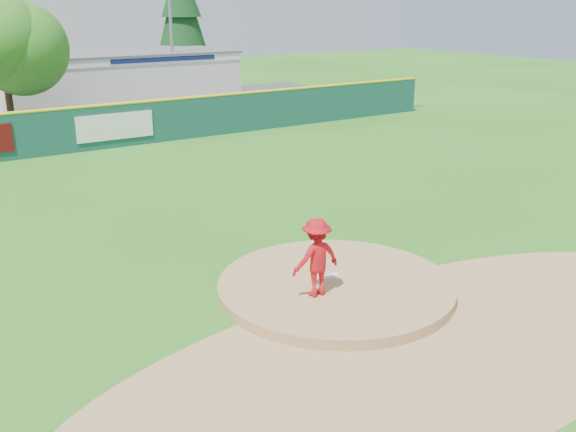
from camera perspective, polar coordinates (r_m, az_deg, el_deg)
ground at (r=15.13m, az=4.24°, el=-6.68°), size 120.00×120.00×0.00m
pitchers_mound at (r=15.13m, az=4.24°, el=-6.68°), size 5.50×5.50×0.50m
pitching_rubber at (r=15.23m, az=3.57°, el=-5.37°), size 0.60×0.15×0.04m
infield_dirt_arc at (r=13.17m, az=12.41°, el=-11.15°), size 15.40×15.40×0.01m
parking_lot at (r=39.21m, az=-20.95°, el=7.88°), size 44.00×16.00×0.02m
pitcher at (r=14.01m, az=2.54°, el=-3.70°), size 1.17×0.70×1.77m
van at (r=34.85m, az=-23.97°, el=7.38°), size 4.93×3.36×1.25m
pool_building_grp at (r=45.38m, az=-15.24°, el=11.85°), size 15.20×8.20×3.31m
fence_banners at (r=29.88m, az=-20.77°, el=6.85°), size 9.84×0.04×1.20m
outfield_fence at (r=30.44m, az=-17.13°, el=7.59°), size 40.00×0.14×2.07m
deciduous_tree at (r=36.37m, az=-24.15°, el=14.01°), size 5.60×5.60×7.36m
conifer_tree at (r=51.46m, az=-9.46°, el=17.28°), size 4.40×4.40×9.50m
light_pole_right at (r=43.43m, az=-10.42°, el=17.05°), size 1.75×0.25×10.00m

